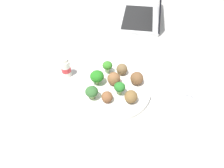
# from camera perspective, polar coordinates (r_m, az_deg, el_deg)

# --- Properties ---
(ground_plane) EXTENTS (4.00, 4.00, 0.00)m
(ground_plane) POSITION_cam_1_polar(r_m,az_deg,el_deg) (0.75, 0.00, -1.95)
(ground_plane) COLOR beige
(plate) EXTENTS (0.28, 0.28, 0.02)m
(plate) POSITION_cam_1_polar(r_m,az_deg,el_deg) (0.74, 0.00, -1.53)
(plate) COLOR white
(plate) RESTS_ON ground_plane
(broccoli_floret_front_left) EXTENTS (0.04, 0.04, 0.05)m
(broccoli_floret_front_left) POSITION_cam_1_polar(r_m,az_deg,el_deg) (0.78, -1.28, 5.08)
(broccoli_floret_front_left) COLOR #96BE82
(broccoli_floret_front_left) RESTS_ON plate
(broccoli_floret_near_rim) EXTENTS (0.04, 0.04, 0.05)m
(broccoli_floret_near_rim) POSITION_cam_1_polar(r_m,az_deg,el_deg) (0.70, 2.14, -0.91)
(broccoli_floret_near_rim) COLOR #8EBE70
(broccoli_floret_near_rim) RESTS_ON plate
(broccoli_floret_back_left) EXTENTS (0.05, 0.05, 0.05)m
(broccoli_floret_back_left) POSITION_cam_1_polar(r_m,az_deg,el_deg) (0.73, -4.21, 2.12)
(broccoli_floret_back_left) COLOR #9DCD6C
(broccoli_floret_back_left) RESTS_ON plate
(broccoli_floret_mid_right) EXTENTS (0.04, 0.04, 0.05)m
(broccoli_floret_mid_right) POSITION_cam_1_polar(r_m,az_deg,el_deg) (0.69, -5.69, -2.19)
(broccoli_floret_mid_right) COLOR #AACC78
(broccoli_floret_mid_right) RESTS_ON plate
(meatball_mid_right) EXTENTS (0.04, 0.04, 0.04)m
(meatball_mid_right) POSITION_cam_1_polar(r_m,az_deg,el_deg) (0.68, 5.31, -3.52)
(meatball_mid_right) COLOR brown
(meatball_mid_right) RESTS_ON plate
(meatball_center) EXTENTS (0.04, 0.04, 0.04)m
(meatball_center) POSITION_cam_1_polar(r_m,az_deg,el_deg) (0.68, -1.28, -3.63)
(meatball_center) COLOR brown
(meatball_center) RESTS_ON plate
(meatball_back_left) EXTENTS (0.04, 0.04, 0.04)m
(meatball_back_left) POSITION_cam_1_polar(r_m,az_deg,el_deg) (0.78, 2.79, 4.16)
(meatball_back_left) COLOR brown
(meatball_back_left) RESTS_ON plate
(meatball_far_rim) EXTENTS (0.05, 0.05, 0.05)m
(meatball_far_rim) POSITION_cam_1_polar(r_m,az_deg,el_deg) (0.74, 6.96, 1.60)
(meatball_far_rim) COLOR brown
(meatball_far_rim) RESTS_ON plate
(meatball_mid_left) EXTENTS (0.05, 0.05, 0.05)m
(meatball_mid_left) POSITION_cam_1_polar(r_m,az_deg,el_deg) (0.74, 0.24, 1.58)
(meatball_mid_left) COLOR brown
(meatball_mid_left) RESTS_ON plate
(napkin) EXTENTS (0.17, 0.12, 0.01)m
(napkin) POSITION_cam_1_polar(r_m,az_deg,el_deg) (0.76, 19.09, -3.64)
(napkin) COLOR white
(napkin) RESTS_ON ground_plane
(fork) EXTENTS (0.12, 0.02, 0.01)m
(fork) POSITION_cam_1_polar(r_m,az_deg,el_deg) (0.77, 19.74, -2.52)
(fork) COLOR silver
(fork) RESTS_ON napkin
(knife) EXTENTS (0.15, 0.02, 0.01)m
(knife) POSITION_cam_1_polar(r_m,az_deg,el_deg) (0.75, 19.70, -4.47)
(knife) COLOR white
(knife) RESTS_ON napkin
(yogurt_bottle) EXTENTS (0.04, 0.04, 0.08)m
(yogurt_bottle) POSITION_cam_1_polar(r_m,az_deg,el_deg) (0.80, -12.75, 4.34)
(yogurt_bottle) COLOR white
(yogurt_bottle) RESTS_ON ground_plane
(laptop) EXTENTS (0.26, 0.34, 0.22)m
(laptop) POSITION_cam_1_polar(r_m,az_deg,el_deg) (1.17, 8.90, 18.87)
(laptop) COLOR silver
(laptop) RESTS_ON ground_plane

